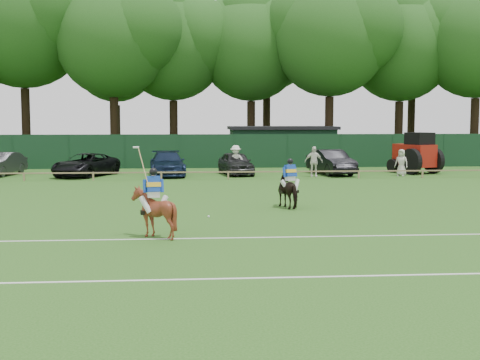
{
  "coord_description": "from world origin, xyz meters",
  "views": [
    {
      "loc": [
        -1.38,
        -20.3,
        3.64
      ],
      "look_at": [
        0.5,
        3.0,
        1.4
      ],
      "focal_mm": 48.0,
      "sensor_mm": 36.0,
      "label": 1
    }
  ],
  "objects": [
    {
      "name": "ground",
      "position": [
        0.0,
        0.0,
        0.0
      ],
      "size": [
        160.0,
        160.0,
        0.0
      ],
      "primitive_type": "plane",
      "color": "#1E4C14",
      "rests_on": "ground"
    },
    {
      "name": "horse_dark",
      "position": [
        2.76,
        5.55,
        0.71
      ],
      "size": [
        1.31,
        1.83,
        1.41
      ],
      "primitive_type": "imported",
      "rotation": [
        0.0,
        0.0,
        3.51
      ],
      "color": "black",
      "rests_on": "ground"
    },
    {
      "name": "horse_chestnut",
      "position": [
        -2.45,
        -0.68,
        0.78
      ],
      "size": [
        1.47,
        1.6,
        1.57
      ],
      "primitive_type": "imported",
      "rotation": [
        0.0,
        0.0,
        3.3
      ],
      "color": "maroon",
      "rests_on": "ground"
    },
    {
      "name": "sedan_grey",
      "position": [
        -13.37,
        21.81,
        0.74
      ],
      "size": [
        2.36,
        4.71,
        1.48
      ],
      "primitive_type": "imported",
      "rotation": [
        0.0,
        0.0,
        -0.18
      ],
      "color": "#2B2C2E",
      "rests_on": "ground"
    },
    {
      "name": "suv_black",
      "position": [
        -7.88,
        20.88,
        0.72
      ],
      "size": [
        4.26,
        5.73,
        1.45
      ],
      "primitive_type": "imported",
      "rotation": [
        0.0,
        0.0,
        -0.4
      ],
      "color": "black",
      "rests_on": "ground"
    },
    {
      "name": "sedan_navy",
      "position": [
        -2.73,
        20.97,
        0.77
      ],
      "size": [
        2.54,
        5.43,
        1.53
      ],
      "primitive_type": "imported",
      "rotation": [
        0.0,
        0.0,
        0.07
      ],
      "color": "#111E37",
      "rests_on": "ground"
    },
    {
      "name": "hatch_grey",
      "position": [
        1.69,
        21.24,
        0.75
      ],
      "size": [
        2.4,
        4.62,
        1.5
      ],
      "primitive_type": "imported",
      "rotation": [
        0.0,
        0.0,
        0.15
      ],
      "color": "#2A2A2C",
      "rests_on": "ground"
    },
    {
      "name": "estate_black",
      "position": [
        7.95,
        20.96,
        0.81
      ],
      "size": [
        2.56,
        5.12,
        1.61
      ],
      "primitive_type": "imported",
      "rotation": [
        0.0,
        0.0,
        0.18
      ],
      "color": "black",
      "rests_on": "ground"
    },
    {
      "name": "spectator_left",
      "position": [
        1.64,
        20.58,
        0.97
      ],
      "size": [
        1.43,
        1.12,
        1.94
      ],
      "primitive_type": "imported",
      "rotation": [
        0.0,
        0.0,
        -0.37
      ],
      "color": "silver",
      "rests_on": "ground"
    },
    {
      "name": "spectator_mid",
      "position": [
        6.46,
        19.33,
        0.96
      ],
      "size": [
        1.16,
        0.57,
        1.91
      ],
      "primitive_type": "imported",
      "rotation": [
        0.0,
        0.0,
        -0.1
      ],
      "color": "white",
      "rests_on": "ground"
    },
    {
      "name": "spectator_right",
      "position": [
        12.13,
        19.41,
        0.85
      ],
      "size": [
        1.0,
        0.92,
        1.71
      ],
      "primitive_type": "imported",
      "rotation": [
        0.0,
        0.0,
        -0.61
      ],
      "color": "beige",
      "rests_on": "ground"
    },
    {
      "name": "rider_dark",
      "position": [
        2.77,
        5.53,
        1.37
      ],
      "size": [
        0.91,
        0.55,
        1.41
      ],
      "rotation": [
        0.0,
        0.0,
        3.51
      ],
      "color": "silver",
      "rests_on": "ground"
    },
    {
      "name": "rider_chestnut",
      "position": [
        -2.45,
        -0.7,
        1.5
      ],
      "size": [
        0.96,
        0.53,
        2.05
      ],
      "rotation": [
        0.0,
        0.0,
        3.3
      ],
      "color": "silver",
      "rests_on": "ground"
    },
    {
      "name": "polo_ball",
      "position": [
        -0.65,
        3.12,
        0.04
      ],
      "size": [
        0.09,
        0.09,
        0.09
      ],
      "primitive_type": "sphere",
      "color": "silver",
      "rests_on": "ground"
    },
    {
      "name": "pitch_lines",
      "position": [
        0.0,
        -3.5,
        0.01
      ],
      "size": [
        60.0,
        5.1,
        0.01
      ],
      "color": "silver",
      "rests_on": "ground"
    },
    {
      "name": "pitch_rail",
      "position": [
        0.0,
        18.0,
        0.45
      ],
      "size": [
        62.1,
        0.1,
        0.5
      ],
      "color": "#997F5B",
      "rests_on": "ground"
    },
    {
      "name": "perimeter_fence",
      "position": [
        0.0,
        27.0,
        1.25
      ],
      "size": [
        92.08,
        0.08,
        2.5
      ],
      "color": "#14351E",
      "rests_on": "ground"
    },
    {
      "name": "utility_shed",
      "position": [
        6.0,
        30.0,
        1.54
      ],
      "size": [
        8.4,
        4.4,
        3.04
      ],
      "color": "#14331E",
      "rests_on": "ground"
    },
    {
      "name": "tree_row",
      "position": [
        2.0,
        35.0,
        0.0
      ],
      "size": [
        96.0,
        12.0,
        21.0
      ],
      "primitive_type": null,
      "color": "#26561C",
      "rests_on": "ground"
    },
    {
      "name": "tractor",
      "position": [
        13.79,
        21.34,
        1.29
      ],
      "size": [
        3.24,
        3.82,
        2.73
      ],
      "rotation": [
        0.0,
        0.0,
        0.39
      ],
      "color": "maroon",
      "rests_on": "ground"
    }
  ]
}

